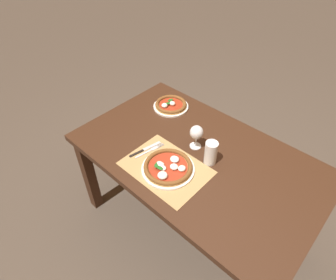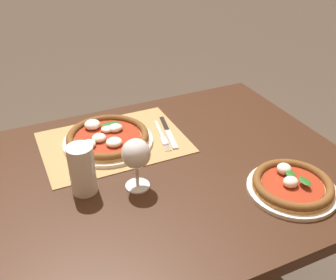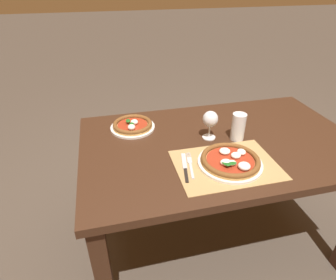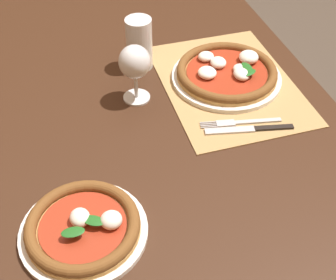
% 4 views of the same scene
% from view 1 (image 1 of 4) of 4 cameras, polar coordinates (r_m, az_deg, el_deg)
% --- Properties ---
extents(ground_plane, '(24.00, 24.00, 0.00)m').
position_cam_1_polar(ground_plane, '(2.25, 4.59, -16.32)').
color(ground_plane, '#473D33').
extents(dining_table, '(1.45, 0.88, 0.74)m').
position_cam_1_polar(dining_table, '(1.73, 5.74, -5.17)').
color(dining_table, '#382114').
rests_on(dining_table, ground).
extents(paper_placemat, '(0.47, 0.34, 0.00)m').
position_cam_1_polar(paper_placemat, '(1.58, -0.43, -5.67)').
color(paper_placemat, '#A88451').
rests_on(paper_placemat, dining_table).
extents(pizza_near, '(0.30, 0.30, 0.05)m').
position_cam_1_polar(pizza_near, '(1.55, 0.02, -5.54)').
color(pizza_near, silver).
rests_on(pizza_near, paper_placemat).
extents(pizza_far, '(0.25, 0.25, 0.05)m').
position_cam_1_polar(pizza_far, '(2.01, 0.57, 7.11)').
color(pizza_far, silver).
rests_on(pizza_far, dining_table).
extents(wine_glass, '(0.08, 0.08, 0.16)m').
position_cam_1_polar(wine_glass, '(1.64, 5.81, 1.38)').
color(wine_glass, silver).
rests_on(wine_glass, dining_table).
extents(pint_glass, '(0.07, 0.07, 0.15)m').
position_cam_1_polar(pint_glass, '(1.58, 8.70, -2.63)').
color(pint_glass, silver).
rests_on(pint_glass, dining_table).
extents(fork, '(0.05, 0.20, 0.00)m').
position_cam_1_polar(fork, '(1.67, -3.69, -2.16)').
color(fork, '#B7B7BC').
rests_on(fork, paper_placemat).
extents(knife, '(0.06, 0.21, 0.01)m').
position_cam_1_polar(knife, '(1.68, -4.64, -1.88)').
color(knife, black).
rests_on(knife, paper_placemat).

